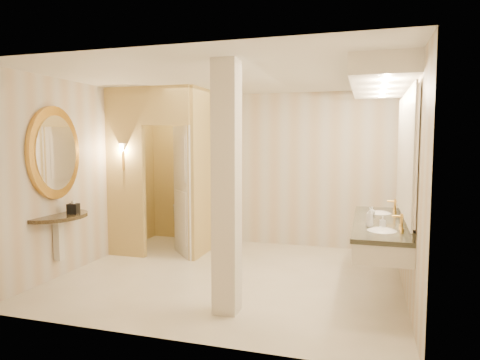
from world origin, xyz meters
name	(u,v)px	position (x,y,z in m)	size (l,w,h in m)	color
floor	(231,275)	(0.00, 0.00, 0.00)	(4.50, 4.50, 0.00)	#EEE3CE
ceiling	(230,77)	(0.00, 0.00, 2.70)	(4.50, 4.50, 0.00)	silver
wall_back	(265,169)	(0.00, 2.00, 1.35)	(4.50, 0.02, 2.70)	beige
wall_front	(163,197)	(0.00, -2.00, 1.35)	(4.50, 0.02, 2.70)	beige
wall_left	(89,175)	(-2.25, 0.00, 1.35)	(0.02, 4.00, 2.70)	beige
wall_right	(408,183)	(2.25, 0.00, 1.35)	(0.02, 4.00, 2.70)	beige
toilet_closet	(183,170)	(-1.14, 0.96, 1.39)	(1.50, 1.55, 2.70)	#CFBE6C
wall_sconce	(123,149)	(-1.93, 0.43, 1.73)	(0.14, 0.14, 0.42)	gold
vanity	(385,160)	(1.98, -0.01, 1.63)	(0.75, 2.44, 2.09)	beige
console_shelf	(55,180)	(-2.21, -0.77, 1.34)	(0.95, 0.95, 1.92)	black
pillar	(227,189)	(0.35, -1.21, 1.35)	(0.26, 0.26, 2.70)	beige
tissue_box	(73,209)	(-2.03, -0.65, 0.94)	(0.13, 0.13, 0.13)	black
toilet	(195,222)	(-1.26, 1.75, 0.37)	(0.41, 0.73, 0.74)	white
soap_bottle_a	(383,222)	(1.96, -0.44, 0.94)	(0.06, 0.06, 0.13)	beige
soap_bottle_b	(372,211)	(1.85, 0.38, 0.93)	(0.09, 0.09, 0.11)	silver
soap_bottle_c	(370,217)	(1.82, -0.42, 0.98)	(0.08, 0.08, 0.22)	#C6B28C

